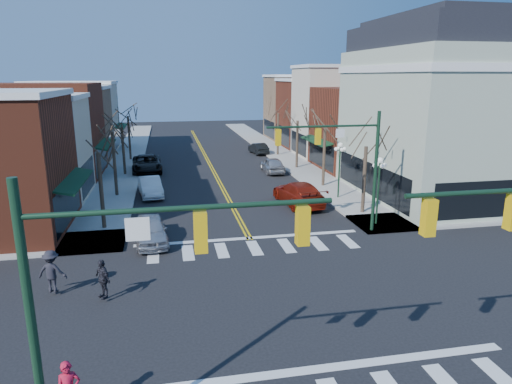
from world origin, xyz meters
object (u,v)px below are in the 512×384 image
lamppost_corner (379,180)px  lamppost_midblock (340,161)px  victorian_corner (449,110)px  car_right_mid (272,165)px  car_left_near (151,230)px  pedestrian_dark_a (103,279)px  car_right_far (258,148)px  car_left_far (147,164)px  car_left_mid (150,187)px  pedestrian_dark_b (52,271)px  car_right_near (299,193)px

lamppost_corner → lamppost_midblock: size_ratio=1.00×
victorian_corner → car_right_mid: (-10.95, 11.10, -5.91)m
car_left_near → pedestrian_dark_a: 6.84m
car_left_near → car_right_far: bearing=62.7°
victorian_corner → car_left_far: size_ratio=2.40×
car_left_mid → car_left_far: bearing=86.0°
lamppost_corner → car_left_near: bearing=-178.5°
lamppost_corner → car_left_mid: 17.48m
lamppost_corner → pedestrian_dark_b: size_ratio=2.33×
victorian_corner → car_left_near: (-22.03, -6.36, -5.91)m
lamppost_corner → car_left_near: size_ratio=0.99×
car_right_far → pedestrian_dark_b: bearing=57.4°
victorian_corner → lamppost_midblock: 9.10m
car_right_far → car_left_mid: bearing=48.1°
car_left_mid → pedestrian_dark_b: bearing=-110.2°
pedestrian_dark_a → car_right_far: bearing=121.1°
car_left_near → pedestrian_dark_a: pedestrian_dark_a is taller
lamppost_corner → car_right_near: 6.90m
car_left_mid → pedestrian_dark_b: (-3.65, -16.21, 0.35)m
lamppost_midblock → car_left_near: (-13.73, -6.86, -2.22)m
car_left_near → car_left_far: car_left_far is taller
car_left_mid → pedestrian_dark_b: pedestrian_dark_b is taller
car_right_near → pedestrian_dark_a: (-12.10, -12.58, 0.14)m
car_left_mid → car_left_far: size_ratio=0.75×
pedestrian_dark_a → car_right_near: bearing=98.5°
car_left_near → pedestrian_dark_b: (-3.94, -5.64, 0.34)m
lamppost_midblock → car_right_far: size_ratio=1.07×
car_left_near → car_right_mid: size_ratio=0.99×
lamppost_midblock → car_right_mid: bearing=104.0°
lamppost_midblock → car_left_mid: (-14.02, 3.71, -2.23)m
lamppost_midblock → car_left_far: (-14.60, 13.15, -2.14)m
lamppost_midblock → car_right_mid: size_ratio=0.98×
car_right_far → victorian_corner: bearing=106.9°
car_right_near → car_right_far: car_right_near is taller
car_left_far → car_right_far: bearing=30.7°
victorian_corner → car_left_near: bearing=-163.9°
lamppost_corner → pedestrian_dark_a: (-15.50, -6.96, -1.98)m
lamppost_corner → car_left_near: 13.91m
car_left_near → car_left_far: bearing=87.9°
car_right_near → pedestrian_dark_a: pedestrian_dark_a is taller
lamppost_midblock → car_right_near: size_ratio=0.74×
car_right_mid → pedestrian_dark_b: size_ratio=2.37×
car_right_near → pedestrian_dark_a: size_ratio=3.48×
lamppost_corner → victorian_corner: bearing=35.9°
car_left_near → car_left_mid: bearing=86.9°
lamppost_corner → car_left_far: size_ratio=0.73×
car_left_near → car_right_near: bearing=25.5°
lamppost_corner → car_left_near: (-13.73, -0.36, -2.22)m
pedestrian_dark_a → car_left_far: bearing=140.5°
pedestrian_dark_b → car_right_far: bearing=-102.2°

